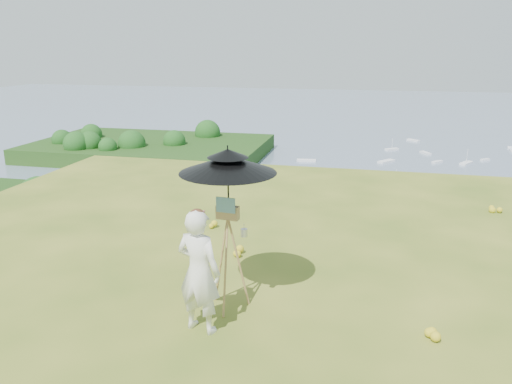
% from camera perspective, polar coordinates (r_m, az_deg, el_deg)
% --- Properties ---
extents(ground, '(14.00, 14.00, 0.00)m').
position_cam_1_polar(ground, '(7.43, 1.86, -9.42)').
color(ground, '#48631C').
rests_on(ground, ground).
extents(shoreline_tier, '(170.00, 28.00, 8.00)m').
position_cam_1_polar(shoreline_tier, '(90.52, 11.15, -9.77)').
color(shoreline_tier, gray).
rests_on(shoreline_tier, bay_water).
extents(bay_water, '(700.00, 700.00, 0.00)m').
position_cam_1_polar(bay_water, '(249.37, 12.77, 7.26)').
color(bay_water, slate).
rests_on(bay_water, ground).
extents(peninsula, '(90.00, 60.00, 12.00)m').
position_cam_1_polar(peninsula, '(181.56, -12.03, 5.66)').
color(peninsula, '#153A0F').
rests_on(peninsula, bay_water).
extents(slope_trees, '(110.00, 50.00, 6.00)m').
position_cam_1_polar(slope_trees, '(45.41, 10.47, -7.70)').
color(slope_trees, '#174B16').
rests_on(slope_trees, forest_slope).
extents(harbor_town, '(110.00, 22.00, 5.00)m').
position_cam_1_polar(harbor_town, '(87.90, 11.38, -5.95)').
color(harbor_town, silver).
rests_on(harbor_town, shoreline_tier).
extents(moored_boats, '(140.00, 140.00, 0.70)m').
position_cam_1_polar(moored_boats, '(172.13, 8.23, 3.70)').
color(moored_boats, white).
rests_on(moored_boats, bay_water).
extents(wildflowers, '(10.00, 10.50, 0.12)m').
position_cam_1_polar(wildflowers, '(7.63, 2.23, -8.22)').
color(wildflowers, gold).
rests_on(wildflowers, ground).
extents(painter, '(0.62, 0.48, 1.50)m').
position_cam_1_polar(painter, '(5.81, -6.54, -9.00)').
color(painter, white).
rests_on(painter, ground).
extents(field_easel, '(0.63, 0.63, 1.49)m').
position_cam_1_polar(field_easel, '(6.27, -3.18, -7.02)').
color(field_easel, '#A27844').
rests_on(field_easel, ground).
extents(sun_umbrella, '(1.36, 1.36, 0.88)m').
position_cam_1_polar(sun_umbrella, '(5.99, -3.21, 1.21)').
color(sun_umbrella, black).
rests_on(sun_umbrella, field_easel).
extents(painter_cap, '(0.18, 0.22, 0.10)m').
position_cam_1_polar(painter_cap, '(5.55, -6.78, -2.36)').
color(painter_cap, '#C46B6F').
rests_on(painter_cap, painter).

